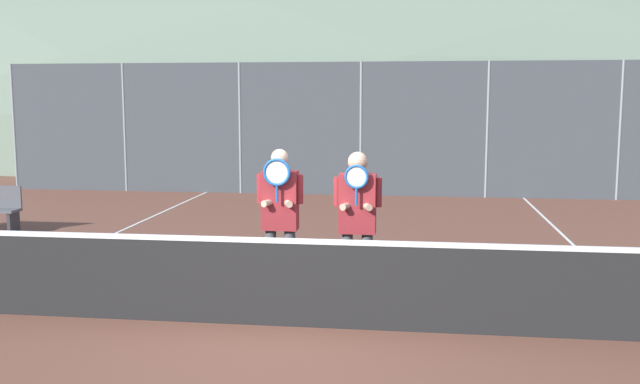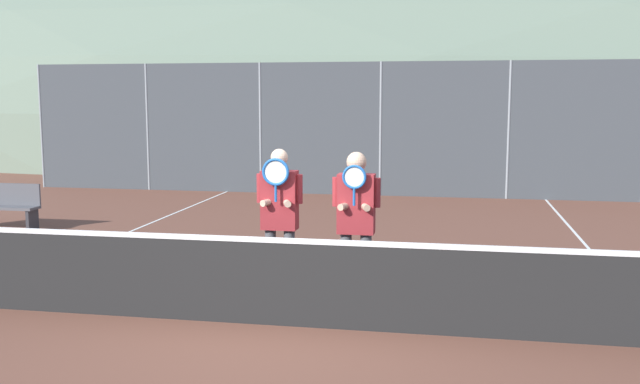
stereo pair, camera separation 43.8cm
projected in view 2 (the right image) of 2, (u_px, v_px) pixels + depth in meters
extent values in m
plane|color=brown|center=(280.00, 326.00, 7.60)|extent=(120.00, 120.00, 0.00)
ellipsoid|color=slate|center=(432.00, 127.00, 57.83)|extent=(140.16, 77.87, 27.25)
cube|color=#9EA3A8|center=(388.00, 122.00, 26.19)|extent=(19.19, 5.00, 3.04)
cube|color=brown|center=(389.00, 75.00, 25.97)|extent=(19.69, 5.50, 0.36)
cylinder|color=gray|center=(41.00, 126.00, 19.11)|extent=(0.06, 0.06, 3.28)
cylinder|color=gray|center=(148.00, 127.00, 18.55)|extent=(0.06, 0.06, 3.28)
cylinder|color=gray|center=(260.00, 128.00, 17.99)|extent=(0.06, 0.06, 3.28)
cylinder|color=gray|center=(381.00, 129.00, 17.43)|extent=(0.06, 0.06, 3.28)
cylinder|color=gray|center=(509.00, 130.00, 16.87)|extent=(0.06, 0.06, 3.28)
cube|color=#42474C|center=(381.00, 129.00, 17.43)|extent=(18.27, 0.02, 3.28)
cube|color=black|center=(280.00, 284.00, 7.54)|extent=(10.45, 0.02, 0.90)
cube|color=white|center=(279.00, 240.00, 7.48)|extent=(10.45, 0.03, 0.06)
cube|color=white|center=(82.00, 251.00, 11.25)|extent=(0.05, 16.00, 0.01)
cube|color=white|center=(611.00, 274.00, 9.80)|extent=(0.05, 16.00, 0.01)
cylinder|color=#56565B|center=(271.00, 265.00, 8.48)|extent=(0.13, 0.13, 0.88)
cylinder|color=#56565B|center=(290.00, 266.00, 8.44)|extent=(0.13, 0.13, 0.88)
cube|color=maroon|center=(280.00, 200.00, 8.35)|extent=(0.42, 0.22, 0.69)
sphere|color=#DBB293|center=(279.00, 157.00, 8.29)|extent=(0.20, 0.20, 0.20)
cylinder|color=maroon|center=(260.00, 188.00, 8.38)|extent=(0.08, 0.08, 0.34)
cylinder|color=maroon|center=(299.00, 189.00, 8.29)|extent=(0.08, 0.08, 0.34)
cylinder|color=#DBB293|center=(269.00, 202.00, 8.29)|extent=(0.16, 0.27, 0.08)
cylinder|color=#DBB293|center=(287.00, 203.00, 8.25)|extent=(0.16, 0.27, 0.08)
cylinder|color=#1E5BAD|center=(276.00, 193.00, 8.16)|extent=(0.03, 0.03, 0.20)
torus|color=#1E5BAD|center=(276.00, 172.00, 8.13)|extent=(0.32, 0.03, 0.32)
cylinder|color=silver|center=(276.00, 172.00, 8.13)|extent=(0.26, 0.00, 0.26)
cylinder|color=#56565B|center=(346.00, 270.00, 8.27)|extent=(0.13, 0.13, 0.87)
cylinder|color=#56565B|center=(366.00, 270.00, 8.23)|extent=(0.13, 0.13, 0.87)
cube|color=maroon|center=(356.00, 204.00, 8.15)|extent=(0.42, 0.22, 0.69)
sphere|color=tan|center=(357.00, 162.00, 8.08)|extent=(0.23, 0.23, 0.23)
cylinder|color=maroon|center=(336.00, 192.00, 8.17)|extent=(0.08, 0.08, 0.34)
cylinder|color=maroon|center=(377.00, 193.00, 8.08)|extent=(0.08, 0.08, 0.34)
cylinder|color=tan|center=(346.00, 206.00, 8.08)|extent=(0.16, 0.27, 0.08)
cylinder|color=tan|center=(364.00, 206.00, 8.04)|extent=(0.16, 0.27, 0.08)
cylinder|color=#1E5BAD|center=(354.00, 197.00, 7.96)|extent=(0.03, 0.03, 0.20)
torus|color=#1E5BAD|center=(354.00, 177.00, 7.93)|extent=(0.27, 0.03, 0.27)
cylinder|color=silver|center=(354.00, 177.00, 7.93)|extent=(0.22, 0.00, 0.22)
cube|color=silver|center=(242.00, 155.00, 21.16)|extent=(4.69, 1.73, 0.82)
cube|color=#2D3842|center=(241.00, 130.00, 21.07)|extent=(2.58, 1.59, 0.67)
cylinder|color=black|center=(285.00, 173.00, 20.07)|extent=(0.60, 0.16, 0.60)
cylinder|color=black|center=(298.00, 167.00, 21.80)|extent=(0.60, 0.16, 0.60)
cylinder|color=black|center=(182.00, 171.00, 20.63)|extent=(0.60, 0.16, 0.60)
cylinder|color=black|center=(203.00, 165.00, 22.36)|extent=(0.60, 0.16, 0.60)
cube|color=#B2B7BC|center=(426.00, 159.00, 20.17)|extent=(4.51, 1.87, 0.79)
cube|color=#2D3842|center=(427.00, 133.00, 20.08)|extent=(2.48, 1.72, 0.65)
cylinder|color=black|center=(480.00, 177.00, 19.03)|extent=(0.60, 0.16, 0.60)
cylinder|color=black|center=(478.00, 170.00, 20.88)|extent=(0.60, 0.16, 0.60)
cylinder|color=black|center=(371.00, 175.00, 19.57)|extent=(0.60, 0.16, 0.60)
cylinder|color=black|center=(378.00, 168.00, 21.42)|extent=(0.60, 0.16, 0.60)
cube|color=#B2B7BC|center=(623.00, 162.00, 19.01)|extent=(4.25, 1.75, 0.81)
cube|color=#2D3842|center=(625.00, 134.00, 18.92)|extent=(2.34, 1.61, 0.66)
cylinder|color=black|center=(574.00, 180.00, 18.45)|extent=(0.60, 0.16, 0.60)
cylinder|color=black|center=(564.00, 172.00, 20.19)|extent=(0.60, 0.16, 0.60)
cube|color=#515156|center=(1.00, 194.00, 13.14)|extent=(1.59, 0.04, 0.40)
cube|color=#333338|center=(32.00, 221.00, 12.91)|extent=(0.06, 0.32, 0.40)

